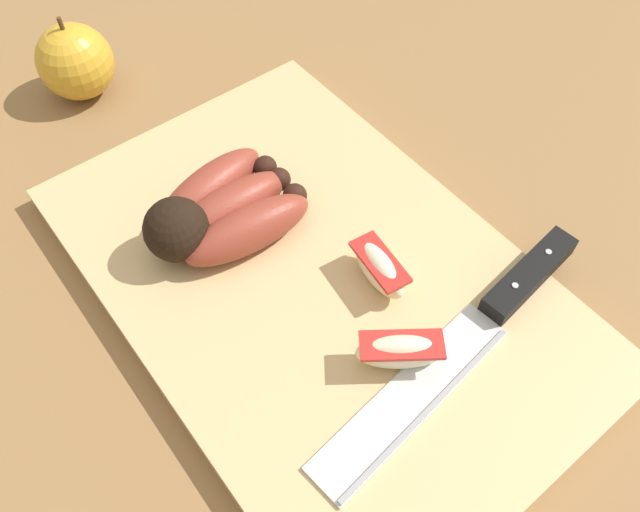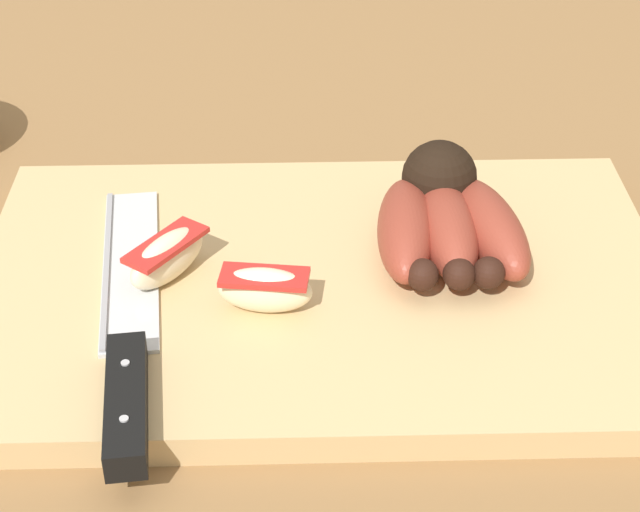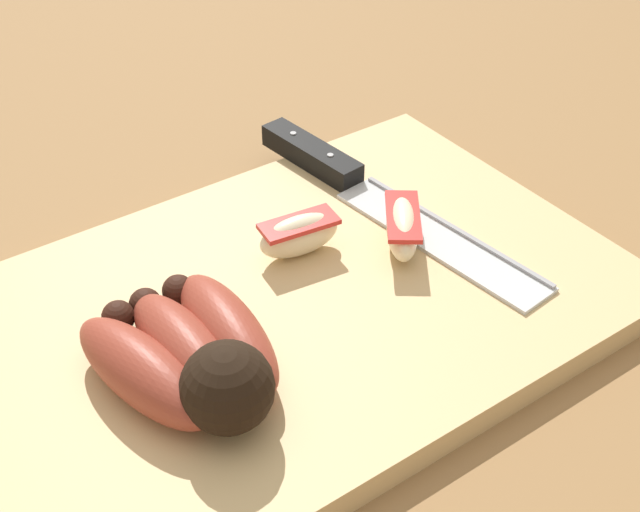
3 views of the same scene
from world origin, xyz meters
The scene contains 7 objects.
ground_plane centered at (0.00, 0.00, 0.00)m, with size 6.00×6.00×0.00m, color olive.
cutting_board centered at (0.01, 0.00, 0.01)m, with size 0.45×0.30×0.02m, color tan.
banana_bunch centered at (0.09, 0.03, 0.04)m, with size 0.11×0.14×0.06m.
chefs_knife centered at (-0.11, -0.08, 0.03)m, with size 0.06×0.28×0.02m.
apple_wedge_near centered at (-0.03, -0.04, 0.04)m, with size 0.06×0.03×0.03m.
apple_wedge_middle centered at (-0.09, 0.00, 0.04)m, with size 0.06×0.07×0.03m.
whole_apple centered at (0.35, 0.04, 0.04)m, with size 0.08×0.08×0.09m.
Camera 1 is at (-0.21, 0.17, 0.44)m, focal length 35.04 mm.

